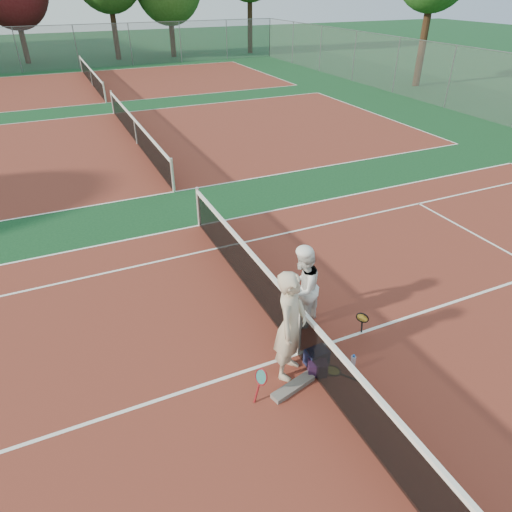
{
  "coord_description": "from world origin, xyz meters",
  "views": [
    {
      "loc": [
        -3.19,
        -5.19,
        5.69
      ],
      "look_at": [
        0.0,
        1.8,
        1.05
      ],
      "focal_mm": 32.0,
      "sensor_mm": 36.0,
      "label": 1
    }
  ],
  "objects_px": {
    "racket_red": "(261,384)",
    "racket_spare": "(333,371)",
    "player_b": "(302,288)",
    "sports_bag_navy": "(317,357)",
    "sports_bag_purple": "(317,368)",
    "net_main": "(299,332)",
    "water_bottle": "(353,363)",
    "player_a": "(291,325)",
    "racket_black_held": "(361,325)"
  },
  "relations": [
    {
      "from": "net_main",
      "to": "racket_red",
      "type": "distance_m",
      "value": 1.21
    },
    {
      "from": "player_b",
      "to": "racket_spare",
      "type": "relative_size",
      "value": 2.75
    },
    {
      "from": "sports_bag_navy",
      "to": "sports_bag_purple",
      "type": "distance_m",
      "value": 0.24
    },
    {
      "from": "racket_spare",
      "to": "sports_bag_purple",
      "type": "distance_m",
      "value": 0.3
    },
    {
      "from": "player_a",
      "to": "sports_bag_navy",
      "type": "distance_m",
      "value": 0.99
    },
    {
      "from": "player_a",
      "to": "sports_bag_purple",
      "type": "distance_m",
      "value": 0.99
    },
    {
      "from": "sports_bag_navy",
      "to": "water_bottle",
      "type": "bearing_deg",
      "value": -38.22
    },
    {
      "from": "player_b",
      "to": "sports_bag_purple",
      "type": "relative_size",
      "value": 5.21
    },
    {
      "from": "sports_bag_purple",
      "to": "water_bottle",
      "type": "bearing_deg",
      "value": -16.02
    },
    {
      "from": "racket_red",
      "to": "racket_black_held",
      "type": "height_order",
      "value": "racket_black_held"
    },
    {
      "from": "racket_spare",
      "to": "water_bottle",
      "type": "relative_size",
      "value": 2.0
    },
    {
      "from": "player_b",
      "to": "racket_red",
      "type": "distance_m",
      "value": 2.08
    },
    {
      "from": "player_a",
      "to": "racket_red",
      "type": "distance_m",
      "value": 1.02
    },
    {
      "from": "racket_black_held",
      "to": "sports_bag_purple",
      "type": "relative_size",
      "value": 1.83
    },
    {
      "from": "racket_black_held",
      "to": "water_bottle",
      "type": "xyz_separation_m",
      "value": [
        -0.62,
        -0.64,
        -0.14
      ]
    },
    {
      "from": "sports_bag_navy",
      "to": "sports_bag_purple",
      "type": "relative_size",
      "value": 1.21
    },
    {
      "from": "sports_bag_navy",
      "to": "player_a",
      "type": "bearing_deg",
      "value": 174.52
    },
    {
      "from": "racket_black_held",
      "to": "sports_bag_purple",
      "type": "distance_m",
      "value": 1.31
    },
    {
      "from": "net_main",
      "to": "racket_spare",
      "type": "height_order",
      "value": "net_main"
    },
    {
      "from": "racket_spare",
      "to": "racket_red",
      "type": "bearing_deg",
      "value": 55.22
    },
    {
      "from": "sports_bag_navy",
      "to": "racket_spare",
      "type": "bearing_deg",
      "value": -59.67
    },
    {
      "from": "player_a",
      "to": "water_bottle",
      "type": "relative_size",
      "value": 6.64
    },
    {
      "from": "racket_spare",
      "to": "sports_bag_navy",
      "type": "height_order",
      "value": "sports_bag_navy"
    },
    {
      "from": "racket_red",
      "to": "sports_bag_purple",
      "type": "height_order",
      "value": "racket_red"
    },
    {
      "from": "player_b",
      "to": "racket_spare",
      "type": "height_order",
      "value": "player_b"
    },
    {
      "from": "racket_red",
      "to": "sports_bag_purple",
      "type": "distance_m",
      "value": 1.09
    },
    {
      "from": "sports_bag_navy",
      "to": "sports_bag_purple",
      "type": "xyz_separation_m",
      "value": [
        -0.11,
        -0.21,
        -0.02
      ]
    },
    {
      "from": "player_a",
      "to": "water_bottle",
      "type": "height_order",
      "value": "player_a"
    },
    {
      "from": "net_main",
      "to": "sports_bag_navy",
      "type": "bearing_deg",
      "value": -64.07
    },
    {
      "from": "net_main",
      "to": "player_b",
      "type": "bearing_deg",
      "value": 58.07
    },
    {
      "from": "player_a",
      "to": "racket_spare",
      "type": "relative_size",
      "value": 3.32
    },
    {
      "from": "net_main",
      "to": "water_bottle",
      "type": "distance_m",
      "value": 1.04
    },
    {
      "from": "net_main",
      "to": "player_b",
      "type": "height_order",
      "value": "player_b"
    },
    {
      "from": "racket_red",
      "to": "sports_bag_navy",
      "type": "relative_size",
      "value": 1.51
    },
    {
      "from": "net_main",
      "to": "sports_bag_purple",
      "type": "relative_size",
      "value": 34.7
    },
    {
      "from": "net_main",
      "to": "player_a",
      "type": "height_order",
      "value": "player_a"
    },
    {
      "from": "player_a",
      "to": "player_b",
      "type": "relative_size",
      "value": 1.21
    },
    {
      "from": "racket_red",
      "to": "sports_bag_navy",
      "type": "height_order",
      "value": "racket_red"
    },
    {
      "from": "racket_black_held",
      "to": "sports_bag_navy",
      "type": "bearing_deg",
      "value": -26.79
    },
    {
      "from": "net_main",
      "to": "player_a",
      "type": "relative_size",
      "value": 5.52
    },
    {
      "from": "water_bottle",
      "to": "racket_black_held",
      "type": "bearing_deg",
      "value": 46.18
    },
    {
      "from": "player_a",
      "to": "player_b",
      "type": "xyz_separation_m",
      "value": [
        0.81,
        1.03,
        -0.17
      ]
    },
    {
      "from": "player_b",
      "to": "racket_spare",
      "type": "xyz_separation_m",
      "value": [
        -0.13,
        -1.36,
        -0.81
      ]
    },
    {
      "from": "player_a",
      "to": "sports_bag_purple",
      "type": "bearing_deg",
      "value": -76.26
    },
    {
      "from": "net_main",
      "to": "sports_bag_purple",
      "type": "distance_m",
      "value": 0.68
    },
    {
      "from": "player_b",
      "to": "sports_bag_navy",
      "type": "relative_size",
      "value": 4.3
    },
    {
      "from": "racket_red",
      "to": "water_bottle",
      "type": "distance_m",
      "value": 1.68
    },
    {
      "from": "racket_red",
      "to": "racket_spare",
      "type": "bearing_deg",
      "value": -21.29
    },
    {
      "from": "racket_black_held",
      "to": "sports_bag_purple",
      "type": "xyz_separation_m",
      "value": [
        -1.21,
        -0.48,
        -0.16
      ]
    },
    {
      "from": "net_main",
      "to": "racket_black_held",
      "type": "xyz_separation_m",
      "value": [
        1.27,
        -0.08,
        -0.22
      ]
    }
  ]
}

